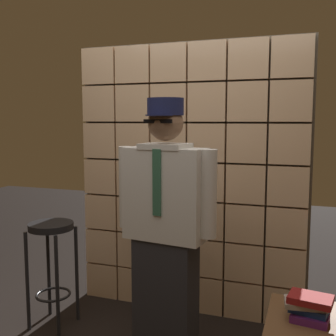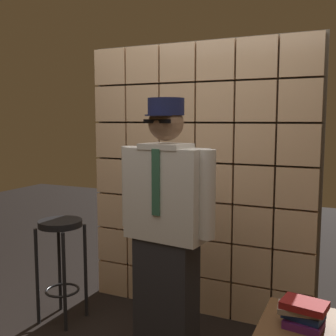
{
  "view_description": "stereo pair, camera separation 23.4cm",
  "coord_description": "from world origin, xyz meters",
  "px_view_note": "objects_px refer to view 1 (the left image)",
  "views": [
    {
      "loc": [
        0.94,
        -1.97,
        1.6
      ],
      "look_at": [
        0.1,
        0.41,
        1.3
      ],
      "focal_mm": 43.5,
      "sensor_mm": 36.0,
      "label": 1
    },
    {
      "loc": [
        1.16,
        -1.89,
        1.6
      ],
      "look_at": [
        0.1,
        0.41,
        1.3
      ],
      "focal_mm": 43.5,
      "sensor_mm": 36.0,
      "label": 2
    }
  ],
  "objects_px": {
    "side_table": "(318,334)",
    "book_stack": "(309,307)",
    "standing_person": "(166,228)",
    "bar_stool": "(52,250)",
    "coffee_mug": "(304,306)"
  },
  "relations": [
    {
      "from": "side_table",
      "to": "book_stack",
      "type": "bearing_deg",
      "value": -156.49
    },
    {
      "from": "bar_stool",
      "to": "side_table",
      "type": "xyz_separation_m",
      "value": [
        1.93,
        -0.42,
        -0.12
      ]
    },
    {
      "from": "bar_stool",
      "to": "side_table",
      "type": "distance_m",
      "value": 1.97
    },
    {
      "from": "side_table",
      "to": "book_stack",
      "type": "relative_size",
      "value": 2.25
    },
    {
      "from": "standing_person",
      "to": "book_stack",
      "type": "height_order",
      "value": "standing_person"
    },
    {
      "from": "bar_stool",
      "to": "coffee_mug",
      "type": "relative_size",
      "value": 6.49
    },
    {
      "from": "bar_stool",
      "to": "side_table",
      "type": "bearing_deg",
      "value": -12.28
    },
    {
      "from": "side_table",
      "to": "book_stack",
      "type": "xyz_separation_m",
      "value": [
        -0.05,
        -0.02,
        0.15
      ]
    },
    {
      "from": "standing_person",
      "to": "book_stack",
      "type": "bearing_deg",
      "value": -11.02
    },
    {
      "from": "bar_stool",
      "to": "coffee_mug",
      "type": "bearing_deg",
      "value": -11.78
    },
    {
      "from": "coffee_mug",
      "to": "standing_person",
      "type": "bearing_deg",
      "value": 164.74
    },
    {
      "from": "bar_stool",
      "to": "standing_person",
      "type": "bearing_deg",
      "value": -8.64
    },
    {
      "from": "standing_person",
      "to": "coffee_mug",
      "type": "bearing_deg",
      "value": -8.14
    },
    {
      "from": "book_stack",
      "to": "coffee_mug",
      "type": "xyz_separation_m",
      "value": [
        -0.02,
        0.06,
        -0.02
      ]
    },
    {
      "from": "standing_person",
      "to": "coffee_mug",
      "type": "height_order",
      "value": "standing_person"
    }
  ]
}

